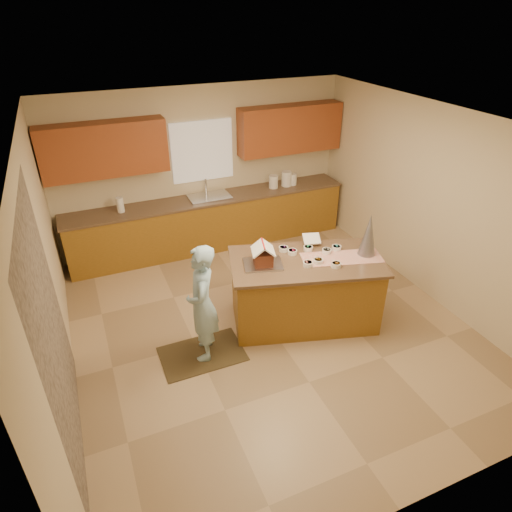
% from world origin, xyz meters
% --- Properties ---
extents(floor, '(5.50, 5.50, 0.00)m').
position_xyz_m(floor, '(0.00, 0.00, 0.00)').
color(floor, tan).
rests_on(floor, ground).
extents(ceiling, '(5.50, 5.50, 0.00)m').
position_xyz_m(ceiling, '(0.00, 0.00, 2.70)').
color(ceiling, silver).
rests_on(ceiling, floor).
extents(wall_back, '(5.50, 5.50, 0.00)m').
position_xyz_m(wall_back, '(0.00, 2.75, 1.35)').
color(wall_back, beige).
rests_on(wall_back, floor).
extents(wall_front, '(5.50, 5.50, 0.00)m').
position_xyz_m(wall_front, '(0.00, -2.75, 1.35)').
color(wall_front, beige).
rests_on(wall_front, floor).
extents(wall_left, '(5.50, 5.50, 0.00)m').
position_xyz_m(wall_left, '(-2.50, 0.00, 1.35)').
color(wall_left, beige).
rests_on(wall_left, floor).
extents(wall_right, '(5.50, 5.50, 0.00)m').
position_xyz_m(wall_right, '(2.50, 0.00, 1.35)').
color(wall_right, beige).
rests_on(wall_right, floor).
extents(stone_accent, '(0.00, 2.50, 2.50)m').
position_xyz_m(stone_accent, '(-2.48, -0.80, 1.25)').
color(stone_accent, gray).
rests_on(stone_accent, wall_left).
extents(window_curtain, '(1.05, 0.03, 1.00)m').
position_xyz_m(window_curtain, '(0.00, 2.72, 1.65)').
color(window_curtain, white).
rests_on(window_curtain, wall_back).
extents(back_counter_base, '(4.80, 0.60, 0.88)m').
position_xyz_m(back_counter_base, '(0.00, 2.45, 0.44)').
color(back_counter_base, '#8F5B1D').
rests_on(back_counter_base, floor).
extents(back_counter_top, '(4.85, 0.63, 0.04)m').
position_xyz_m(back_counter_top, '(0.00, 2.45, 0.90)').
color(back_counter_top, brown).
rests_on(back_counter_top, back_counter_base).
extents(upper_cabinet_left, '(1.85, 0.35, 0.80)m').
position_xyz_m(upper_cabinet_left, '(-1.55, 2.57, 1.90)').
color(upper_cabinet_left, '#984920').
rests_on(upper_cabinet_left, wall_back).
extents(upper_cabinet_right, '(1.85, 0.35, 0.80)m').
position_xyz_m(upper_cabinet_right, '(1.55, 2.57, 1.90)').
color(upper_cabinet_right, '#984920').
rests_on(upper_cabinet_right, wall_back).
extents(sink, '(0.70, 0.45, 0.12)m').
position_xyz_m(sink, '(0.00, 2.45, 0.89)').
color(sink, silver).
rests_on(sink, back_counter_top).
extents(faucet, '(0.03, 0.03, 0.28)m').
position_xyz_m(faucet, '(0.00, 2.63, 1.06)').
color(faucet, silver).
rests_on(faucet, back_counter_top).
extents(island_base, '(2.05, 1.41, 0.91)m').
position_xyz_m(island_base, '(0.49, -0.07, 0.45)').
color(island_base, '#8F5B1D').
rests_on(island_base, floor).
extents(island_top, '(2.15, 1.51, 0.04)m').
position_xyz_m(island_top, '(0.49, -0.07, 0.93)').
color(island_top, brown).
rests_on(island_top, island_base).
extents(table_runner, '(1.10, 0.64, 0.01)m').
position_xyz_m(table_runner, '(0.93, -0.20, 0.95)').
color(table_runner, '#A7250B').
rests_on(table_runner, island_top).
extents(baking_tray, '(0.55, 0.47, 0.03)m').
position_xyz_m(baking_tray, '(-0.08, 0.03, 0.96)').
color(baking_tray, silver).
rests_on(baking_tray, island_top).
extents(cookbook, '(0.27, 0.23, 0.10)m').
position_xyz_m(cookbook, '(0.74, 0.26, 1.04)').
color(cookbook, white).
rests_on(cookbook, island_top).
extents(tinsel_tree, '(0.28, 0.28, 0.57)m').
position_xyz_m(tinsel_tree, '(1.28, -0.24, 1.24)').
color(tinsel_tree, '#A4A6B0').
rests_on(tinsel_tree, island_top).
extents(rug, '(1.02, 0.66, 0.01)m').
position_xyz_m(rug, '(-1.00, -0.20, 0.01)').
color(rug, black).
rests_on(rug, floor).
extents(boy, '(0.51, 0.63, 1.50)m').
position_xyz_m(boy, '(-0.95, -0.20, 0.76)').
color(boy, '#9AC5DB').
rests_on(boy, rug).
extents(canister_a, '(0.16, 0.16, 0.22)m').
position_xyz_m(canister_a, '(1.20, 2.45, 1.03)').
color(canister_a, white).
rests_on(canister_a, back_counter_top).
extents(canister_b, '(0.18, 0.18, 0.26)m').
position_xyz_m(canister_b, '(1.45, 2.45, 1.05)').
color(canister_b, white).
rests_on(canister_b, back_counter_top).
extents(canister_c, '(0.14, 0.14, 0.20)m').
position_xyz_m(canister_c, '(1.58, 2.45, 1.02)').
color(canister_c, white).
rests_on(canister_c, back_counter_top).
extents(paper_towel, '(0.11, 0.11, 0.24)m').
position_xyz_m(paper_towel, '(-1.46, 2.45, 1.04)').
color(paper_towel, white).
rests_on(paper_towel, back_counter_top).
extents(gingerbread_house, '(0.35, 0.36, 0.29)m').
position_xyz_m(gingerbread_house, '(-0.08, 0.03, 1.09)').
color(gingerbread_house, '#562416').
rests_on(gingerbread_house, baking_tray).
extents(candy_bowls, '(0.79, 0.74, 0.06)m').
position_xyz_m(candy_bowls, '(0.61, -0.03, 0.98)').
color(candy_bowls, orange).
rests_on(candy_bowls, island_top).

